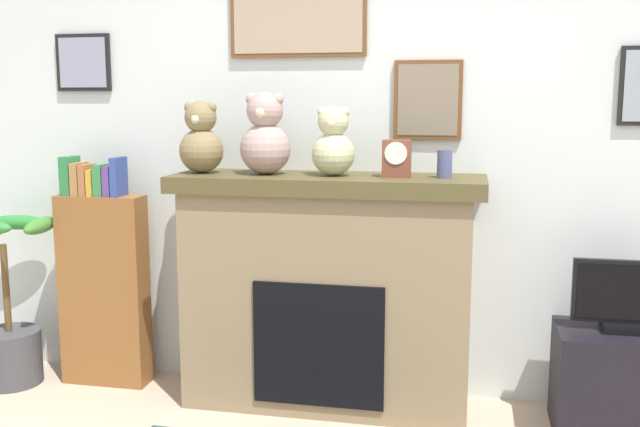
% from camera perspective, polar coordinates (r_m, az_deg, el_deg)
% --- Properties ---
extents(back_wall, '(5.20, 0.15, 2.60)m').
position_cam_1_polar(back_wall, '(3.79, 4.15, 5.41)').
color(back_wall, silver).
rests_on(back_wall, ground_plane).
extents(fireplace, '(1.53, 0.51, 1.17)m').
position_cam_1_polar(fireplace, '(3.65, 0.58, -6.04)').
color(fireplace, '#856F50').
rests_on(fireplace, ground_plane).
extents(bookshelf, '(0.47, 0.16, 1.24)m').
position_cam_1_polar(bookshelf, '(4.10, -16.65, -5.12)').
color(bookshelf, brown).
rests_on(bookshelf, ground_plane).
extents(potted_plant, '(0.55, 0.45, 0.93)m').
position_cam_1_polar(potted_plant, '(4.32, -23.22, -7.84)').
color(potted_plant, '#3F3F44').
rests_on(potted_plant, ground_plane).
extents(tv_stand, '(0.59, 0.40, 0.49)m').
position_cam_1_polar(tv_stand, '(3.70, 22.52, -12.18)').
color(tv_stand, black).
rests_on(tv_stand, ground_plane).
extents(television, '(0.47, 0.14, 0.33)m').
position_cam_1_polar(television, '(3.58, 22.91, -6.19)').
color(television, black).
rests_on(television, tv_stand).
extents(candle_jar, '(0.07, 0.07, 0.13)m').
position_cam_1_polar(candle_jar, '(3.46, 9.75, 3.84)').
color(candle_jar, '#4C517A').
rests_on(candle_jar, fireplace).
extents(mantel_clock, '(0.13, 0.10, 0.18)m').
position_cam_1_polar(mantel_clock, '(3.47, 6.04, 4.33)').
color(mantel_clock, brown).
rests_on(mantel_clock, fireplace).
extents(teddy_bear_cream, '(0.22, 0.22, 0.36)m').
position_cam_1_polar(teddy_bear_cream, '(3.70, -9.32, 5.65)').
color(teddy_bear_cream, olive).
rests_on(teddy_bear_cream, fireplace).
extents(teddy_bear_grey, '(0.25, 0.25, 0.40)m').
position_cam_1_polar(teddy_bear_grey, '(3.59, -4.33, 5.97)').
color(teddy_bear_grey, '#A78B84').
rests_on(teddy_bear_grey, fireplace).
extents(teddy_bear_tan, '(0.21, 0.21, 0.34)m').
position_cam_1_polar(teddy_bear_tan, '(3.51, 1.05, 5.45)').
color(teddy_bear_tan, '#BBBE8E').
rests_on(teddy_bear_tan, fireplace).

